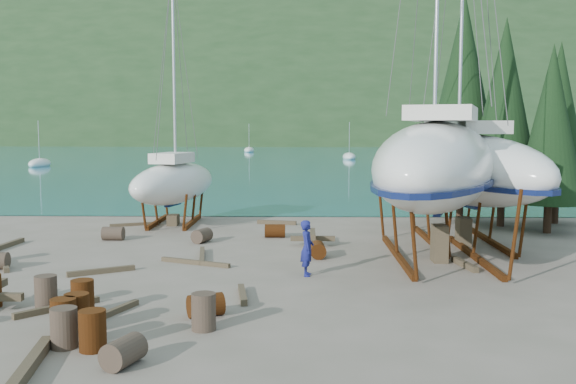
{
  "coord_description": "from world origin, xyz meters",
  "views": [
    {
      "loc": [
        2.87,
        -19.13,
        4.73
      ],
      "look_at": [
        2.35,
        3.0,
        2.54
      ],
      "focal_mm": 40.0,
      "sensor_mm": 36.0,
      "label": 1
    }
  ],
  "objects_px": {
    "large_sailboat_near": "(437,164)",
    "small_sailboat_shore": "(174,182)",
    "large_sailboat_far": "(462,168)",
    "worker": "(307,248)"
  },
  "relations": [
    {
      "from": "large_sailboat_near",
      "to": "small_sailboat_shore",
      "type": "distance_m",
      "value": 13.95
    },
    {
      "from": "large_sailboat_near",
      "to": "large_sailboat_far",
      "type": "bearing_deg",
      "value": 79.86
    },
    {
      "from": "small_sailboat_shore",
      "to": "large_sailboat_near",
      "type": "bearing_deg",
      "value": -22.28
    },
    {
      "from": "large_sailboat_far",
      "to": "worker",
      "type": "distance_m",
      "value": 9.07
    },
    {
      "from": "large_sailboat_near",
      "to": "large_sailboat_far",
      "type": "height_order",
      "value": "large_sailboat_near"
    },
    {
      "from": "large_sailboat_near",
      "to": "worker",
      "type": "distance_m",
      "value": 6.13
    },
    {
      "from": "large_sailboat_near",
      "to": "worker",
      "type": "bearing_deg",
      "value": -130.44
    },
    {
      "from": "small_sailboat_shore",
      "to": "worker",
      "type": "bearing_deg",
      "value": -45.95
    },
    {
      "from": "small_sailboat_shore",
      "to": "worker",
      "type": "relative_size",
      "value": 7.03
    },
    {
      "from": "large_sailboat_near",
      "to": "small_sailboat_shore",
      "type": "relative_size",
      "value": 1.69
    }
  ]
}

